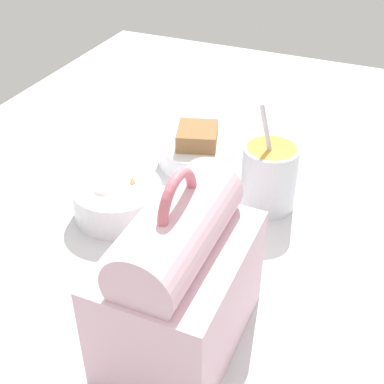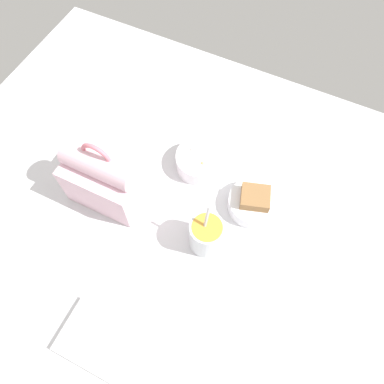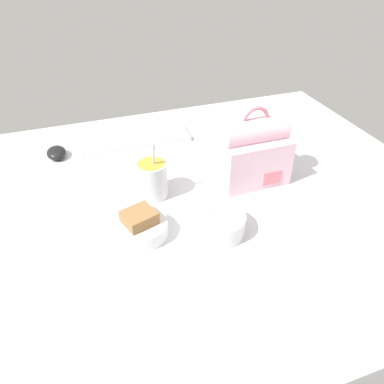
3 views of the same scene
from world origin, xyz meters
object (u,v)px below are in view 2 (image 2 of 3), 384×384
object	(u,v)px
lunch_bag	(105,177)
bento_bowl_sandwich	(254,202)
bento_bowl_snacks	(200,161)
soup_cup	(206,235)
keyboard	(137,361)

from	to	relation	value
lunch_bag	bento_bowl_sandwich	world-z (taller)	lunch_bag
bento_bowl_sandwich	bento_bowl_snacks	size ratio (longest dim) A/B	1.00
bento_bowl_sandwich	bento_bowl_snacks	bearing A→B (deg)	-16.10
lunch_bag	soup_cup	xyz separation A→B (cm)	(-27.78, 1.57, -3.34)
bento_bowl_snacks	bento_bowl_sandwich	bearing A→B (deg)	163.90
lunch_bag	bento_bowl_sandwich	xyz separation A→B (cm)	(-34.47, -12.51, -6.06)
lunch_bag	bento_bowl_snacks	world-z (taller)	lunch_bag
bento_bowl_sandwich	lunch_bag	bearing A→B (deg)	19.94
keyboard	soup_cup	world-z (taller)	soup_cup
bento_bowl_sandwich	bento_bowl_snacks	xyz separation A→B (cm)	(17.38, -5.02, 0.20)
lunch_bag	soup_cup	distance (cm)	28.02
lunch_bag	bento_bowl_snacks	xyz separation A→B (cm)	(-17.09, -17.52, -5.86)
keyboard	bento_bowl_sandwich	size ratio (longest dim) A/B	2.76
keyboard	bento_bowl_snacks	distance (cm)	50.44
keyboard	lunch_bag	bearing A→B (deg)	-50.96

